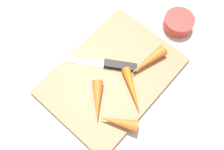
# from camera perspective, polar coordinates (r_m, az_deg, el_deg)

# --- Properties ---
(ground_plane) EXTENTS (1.40, 1.40, 0.00)m
(ground_plane) POSITION_cam_1_polar(r_m,az_deg,el_deg) (0.72, 0.00, -0.38)
(ground_plane) COLOR #ADA8A0
(cutting_board) EXTENTS (0.36, 0.26, 0.01)m
(cutting_board) POSITION_cam_1_polar(r_m,az_deg,el_deg) (0.71, 0.00, -0.19)
(cutting_board) COLOR #99704C
(cutting_board) RESTS_ON ground_plane
(knife) EXTENTS (0.12, 0.18, 0.01)m
(knife) POSITION_cam_1_polar(r_m,az_deg,el_deg) (0.71, 0.97, 2.04)
(knife) COLOR #B7B7BC
(knife) RESTS_ON cutting_board
(carrot_longest) EXTENTS (0.09, 0.12, 0.02)m
(carrot_longest) POSITION_cam_1_polar(r_m,az_deg,el_deg) (0.68, 4.45, -3.34)
(carrot_longest) COLOR orange
(carrot_longest) RESTS_ON cutting_board
(carrot_shortest) EXTENTS (0.07, 0.10, 0.03)m
(carrot_shortest) POSITION_cam_1_polar(r_m,az_deg,el_deg) (0.65, 1.41, -10.26)
(carrot_shortest) COLOR orange
(carrot_shortest) RESTS_ON cutting_board
(carrot_short) EXTENTS (0.10, 0.09, 0.03)m
(carrot_short) POSITION_cam_1_polar(r_m,az_deg,el_deg) (0.66, -3.21, -5.65)
(carrot_short) COLOR orange
(carrot_short) RESTS_ON cutting_board
(carrot_long) EXTENTS (0.12, 0.05, 0.03)m
(carrot_long) POSITION_cam_1_polar(r_m,az_deg,el_deg) (0.71, 7.71, 2.91)
(carrot_long) COLOR orange
(carrot_long) RESTS_ON cutting_board
(small_bowl) EXTENTS (0.09, 0.09, 0.04)m
(small_bowl) POSITION_cam_1_polar(r_m,az_deg,el_deg) (0.80, 14.32, 11.04)
(small_bowl) COLOR red
(small_bowl) RESTS_ON ground_plane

